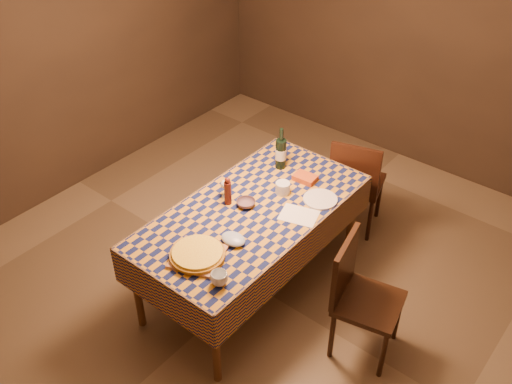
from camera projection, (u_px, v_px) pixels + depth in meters
room at (251, 141)px, 3.79m from camera, size 5.00×5.10×2.70m
dining_table at (252, 218)px, 4.18m from camera, size 0.94×1.84×0.77m
cutting_board at (198, 256)px, 3.72m from camera, size 0.41×0.41×0.02m
pizza at (197, 253)px, 3.71m from camera, size 0.45×0.45×0.04m
pepper_mill at (228, 191)px, 4.13m from camera, size 0.06×0.06×0.23m
bowl at (246, 203)px, 4.16m from camera, size 0.16×0.16×0.04m
wine_glass at (226, 185)px, 4.20m from camera, size 0.08×0.08×0.15m
wine_bottle at (281, 153)px, 4.50m from camera, size 0.09×0.09×0.35m
deli_tub at (283, 188)px, 4.27m from camera, size 0.11×0.11×0.09m
takeout_container at (305, 178)px, 4.42m from camera, size 0.18×0.13×0.04m
white_plate at (320, 199)px, 4.22m from camera, size 0.33×0.33×0.01m
tumbler at (219, 278)px, 3.52m from camera, size 0.15×0.15×0.09m
flour_patch at (299, 215)px, 4.08m from camera, size 0.31×0.27×0.00m
flour_bag at (233, 239)px, 3.84m from camera, size 0.22×0.20×0.05m
chair_far at (356, 181)px, 4.85m from camera, size 0.52×0.53×0.93m
chair_right at (358, 292)px, 3.82m from camera, size 0.51×0.50×0.93m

